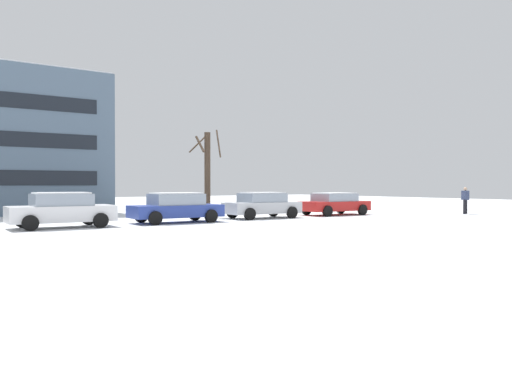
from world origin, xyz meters
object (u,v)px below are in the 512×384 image
Objects in this scene: parked_car_white at (61,210)px; parked_car_silver at (262,205)px; parked_car_blue at (176,207)px; pedestrian_crossing at (465,198)px; parked_car_red at (334,203)px.

parked_car_silver is (10.70, 0.14, -0.04)m from parked_car_white.
parked_car_blue is (5.35, -0.14, -0.03)m from parked_car_white.
pedestrian_crossing is (23.48, -3.95, 0.21)m from parked_car_white.
pedestrian_crossing reaches higher than parked_car_red.
parked_car_blue is 10.70m from parked_car_red.
parked_car_white is 5.35m from parked_car_blue.
parked_car_white is at bearing -179.84° from parked_car_red.
parked_car_silver is at bearing 162.26° from pedestrian_crossing.
parked_car_blue is 1.05× the size of parked_car_silver.
parked_car_blue is at bearing -176.97° from parked_car_silver.
parked_car_silver is (5.35, 0.28, -0.01)m from parked_car_blue.
parked_car_red is at bearing -1.06° from parked_car_silver.
pedestrian_crossing is (12.78, -4.09, 0.26)m from parked_car_silver.
parked_car_blue is at bearing -179.02° from parked_car_red.
parked_car_silver is 2.54× the size of pedestrian_crossing.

